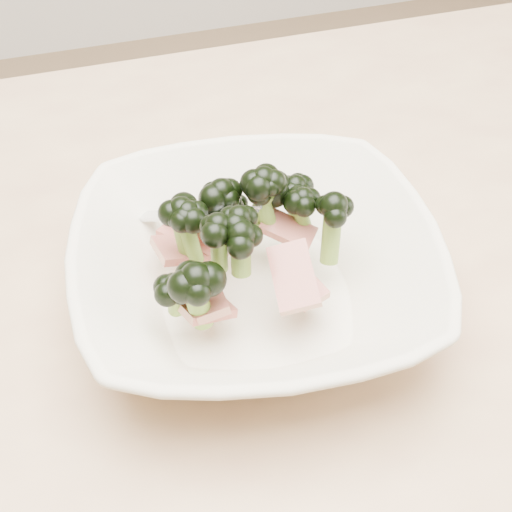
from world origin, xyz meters
TOP-DOWN VIEW (x-y plane):
  - dining_table at (0.00, 0.00)m, footprint 1.20×0.80m
  - broccoli_dish at (0.04, -0.04)m, footprint 0.32×0.32m

SIDE VIEW (x-z plane):
  - dining_table at x=0.00m, z-range 0.28..1.03m
  - broccoli_dish at x=0.04m, z-range 0.73..0.84m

